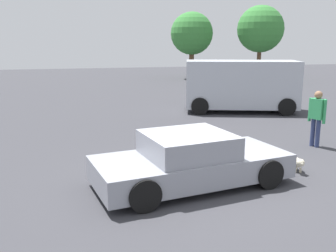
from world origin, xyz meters
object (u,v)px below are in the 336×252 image
dog (297,163)px  pedestrian (317,114)px  van_white (241,84)px  sedan_foreground (191,161)px

dog → pedestrian: bearing=145.5°
pedestrian → dog: bearing=-155.7°
dog → van_white: (2.29, 7.93, 1.00)m
sedan_foreground → pedestrian: size_ratio=2.65×
sedan_foreground → dog: (2.78, 0.14, -0.32)m
van_white → pedestrian: van_white is taller
dog → van_white: size_ratio=0.12×
sedan_foreground → dog: size_ratio=7.30×
pedestrian → sedan_foreground: bearing=-177.7°
sedan_foreground → van_white: (5.07, 8.07, 0.69)m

